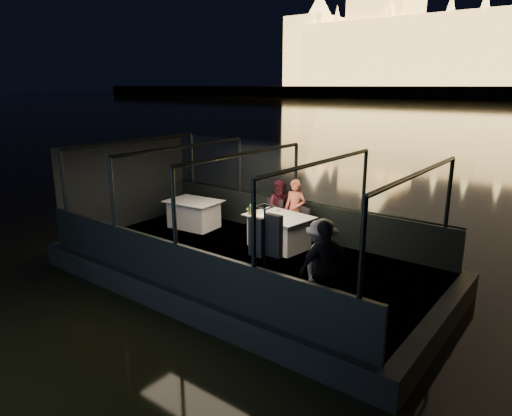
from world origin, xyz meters
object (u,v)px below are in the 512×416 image
Objects in this scene: dining_table_aft at (194,213)px; chair_port_left at (271,220)px; dining_table_central at (279,231)px; passenger_dark at (324,265)px; coat_stand at (265,253)px; person_woman_coral at (295,210)px; chair_port_right at (300,227)px; passenger_stripe at (321,258)px; person_man_maroon at (281,207)px; wine_bottle at (250,208)px.

chair_port_left is at bearing 15.23° from dining_table_aft.
passenger_dark is at bearing -42.31° from dining_table_central.
chair_port_left is at bearing 124.03° from coat_stand.
chair_port_right is at bearing -47.66° from person_woman_coral.
person_woman_coral is 3.49m from passenger_stripe.
dining_table_central is 0.92m from person_man_maroon.
dining_table_central is 0.54m from chair_port_right.
passenger_dark is at bearing -58.34° from person_woman_coral.
dining_table_central is 0.81m from person_woman_coral.
coat_stand is (1.07, -2.87, 0.45)m from chair_port_right.
wine_bottle is (-2.81, 1.63, 0.06)m from passenger_stripe.
chair_port_right is (0.30, 0.45, 0.06)m from dining_table_central.
coat_stand is 2.88m from wine_bottle.
chair_port_left is at bearing -141.41° from person_man_maroon.
person_man_maroon is 3.78m from passenger_stripe.
chair_port_right is 0.61× the size of person_man_maroon.
coat_stand reaches higher than passenger_stripe.
passenger_stripe reaches higher than wine_bottle.
dining_table_central is at bearing -95.97° from person_woman_coral.
chair_port_right is 3.41m from passenger_dark.
passenger_stripe reaches higher than person_man_maroon.
chair_port_right is 0.57× the size of passenger_stripe.
dining_table_central is at bearing -50.08° from chair_port_left.
person_woman_coral is at bearing 61.25° from wine_bottle.
dining_table_central is 1.55× the size of chair_port_left.
person_man_maroon reaches higher than wine_bottle.
wine_bottle is at bearing -120.60° from person_man_maroon.
wine_bottle reaches higher than dining_table_aft.
person_woman_coral is (-1.40, 3.14, -0.15)m from coat_stand.
person_woman_coral is at bearing 30.93° from passenger_stripe.
chair_port_left is at bearing 88.93° from wine_bottle.
wine_bottle is (-0.01, -0.80, 0.47)m from chair_port_left.
passenger_dark is at bearing -22.45° from dining_table_aft.
dining_table_aft is 3.03m from chair_port_right.
person_woman_coral is 0.97× the size of passenger_stripe.
person_woman_coral is 0.93× the size of passenger_dark.
chair_port_right is at bearing 40.58° from wine_bottle.
coat_stand is at bearing -46.16° from chair_port_right.
person_woman_coral reaches higher than chair_port_right.
chair_port_right is 0.54× the size of passenger_dark.
coat_stand is at bearing -74.24° from person_woman_coral.
dining_table_central is 3.30m from passenger_dark.
chair_port_right is at bearing -12.65° from chair_port_left.
person_woman_coral is at bearing 17.03° from dining_table_aft.
passenger_stripe is (0.84, 0.47, -0.05)m from coat_stand.
dining_table_aft is 5.53m from passenger_dark.
dining_table_central is 1.67× the size of chair_port_right.
coat_stand is at bearing -60.45° from dining_table_central.
dining_table_central is 0.97× the size of person_woman_coral.
passenger_dark reaches higher than dining_table_aft.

